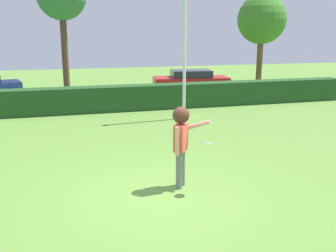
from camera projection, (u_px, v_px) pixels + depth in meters
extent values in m
plane|color=#5F8C38|center=(165.00, 195.00, 8.15)|extent=(60.00, 60.00, 0.00)
cylinder|color=slate|center=(182.00, 167.00, 8.57)|extent=(0.14, 0.14, 0.84)
cylinder|color=slate|center=(179.00, 170.00, 8.39)|extent=(0.14, 0.14, 0.84)
cube|color=#E7553F|center=(181.00, 137.00, 8.31)|extent=(0.40, 0.44, 0.58)
cylinder|color=tan|center=(197.00, 125.00, 8.37)|extent=(0.54, 0.44, 0.30)
cylinder|color=tan|center=(177.00, 141.00, 8.10)|extent=(0.09, 0.09, 0.62)
sphere|color=tan|center=(181.00, 117.00, 8.20)|extent=(0.22, 0.22, 0.22)
sphere|color=#46271B|center=(181.00, 115.00, 8.20)|extent=(0.36, 0.36, 0.36)
cylinder|color=white|center=(207.00, 143.00, 8.05)|extent=(0.22, 0.22, 0.08)
cylinder|color=silver|center=(184.00, 48.00, 14.71)|extent=(0.12, 0.12, 5.46)
cube|color=#20481F|center=(107.00, 99.00, 16.67)|extent=(23.11, 0.90, 1.07)
cylinder|color=black|center=(6.00, 90.00, 20.95)|extent=(0.61, 0.24, 0.60)
cylinder|color=black|center=(10.00, 94.00, 19.51)|extent=(0.61, 0.24, 0.60)
cube|color=#B21E1E|center=(191.00, 82.00, 22.05)|extent=(4.40, 2.29, 0.55)
cube|color=#2D333D|center=(191.00, 73.00, 21.93)|extent=(2.40, 1.86, 0.40)
cylinder|color=black|center=(212.00, 84.00, 23.12)|extent=(0.61, 0.19, 0.60)
cylinder|color=black|center=(220.00, 88.00, 21.48)|extent=(0.61, 0.19, 0.60)
cylinder|color=black|center=(163.00, 85.00, 22.74)|extent=(0.61, 0.19, 0.60)
cylinder|color=black|center=(167.00, 89.00, 21.10)|extent=(0.61, 0.19, 0.60)
cylinder|color=brown|center=(260.00, 59.00, 25.43)|extent=(0.38, 0.38, 3.19)
sphere|color=#3C7826|center=(262.00, 19.00, 24.83)|extent=(3.12, 3.12, 3.12)
cylinder|color=brown|center=(65.00, 53.00, 20.83)|extent=(0.34, 0.34, 4.43)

